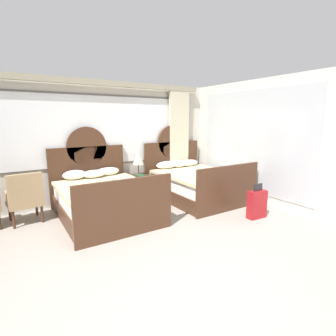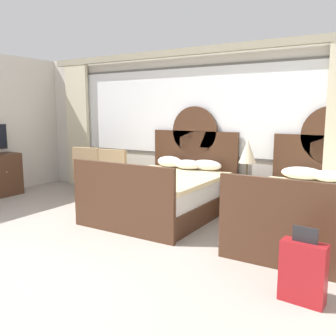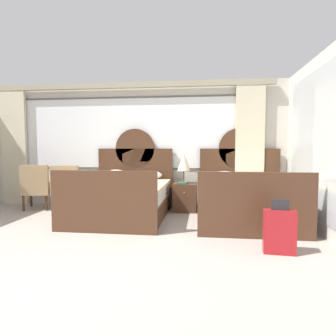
# 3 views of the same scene
# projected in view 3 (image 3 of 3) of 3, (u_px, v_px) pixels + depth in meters

# --- Properties ---
(ground_plane) EXTENTS (24.00, 24.00, 0.00)m
(ground_plane) POSITION_uv_depth(u_px,v_px,m) (32.00, 278.00, 2.95)
(ground_plane) COLOR #9E9389
(wall_back_window) EXTENTS (6.79, 0.22, 2.70)m
(wall_back_window) POSITION_uv_depth(u_px,v_px,m) (127.00, 141.00, 6.53)
(wall_back_window) COLOR beige
(wall_back_window) RESTS_ON ground_plane
(wall_right_mirror) EXTENTS (0.08, 4.31, 2.70)m
(wall_right_mirror) POSITION_uv_depth(u_px,v_px,m) (334.00, 143.00, 4.01)
(wall_right_mirror) COLOR beige
(wall_right_mirror) RESTS_ON ground_plane
(bed_near_window) EXTENTS (1.63, 2.12, 1.69)m
(bed_near_window) POSITION_uv_depth(u_px,v_px,m) (123.00, 197.00, 5.52)
(bed_near_window) COLOR #472B1C
(bed_near_window) RESTS_ON ground_plane
(bed_near_mirror) EXTENTS (1.63, 2.12, 1.69)m
(bed_near_mirror) POSITION_uv_depth(u_px,v_px,m) (245.00, 200.00, 5.26)
(bed_near_mirror) COLOR #472B1C
(bed_near_mirror) RESTS_ON ground_plane
(nightstand_between_beds) EXTENTS (0.48, 0.50, 0.56)m
(nightstand_between_beds) POSITION_uv_depth(u_px,v_px,m) (185.00, 197.00, 6.04)
(nightstand_between_beds) COLOR #472B1C
(nightstand_between_beds) RESTS_ON ground_plane
(table_lamp_on_nightstand) EXTENTS (0.27, 0.27, 0.62)m
(table_lamp_on_nightstand) POSITION_uv_depth(u_px,v_px,m) (184.00, 162.00, 6.02)
(table_lamp_on_nightstand) COLOR brown
(table_lamp_on_nightstand) RESTS_ON nightstand_between_beds
(book_on_nightstand) EXTENTS (0.18, 0.26, 0.03)m
(book_on_nightstand) POSITION_uv_depth(u_px,v_px,m) (183.00, 183.00, 5.93)
(book_on_nightstand) COLOR #285133
(book_on_nightstand) RESTS_ON nightstand_between_beds
(armchair_by_window_left) EXTENTS (0.60, 0.60, 0.93)m
(armchair_by_window_left) POSITION_uv_depth(u_px,v_px,m) (67.00, 187.00, 6.09)
(armchair_by_window_left) COLOR tan
(armchair_by_window_left) RESTS_ON ground_plane
(armchair_by_window_centre) EXTENTS (0.66, 0.66, 0.93)m
(armchair_by_window_centre) POSITION_uv_depth(u_px,v_px,m) (37.00, 186.00, 6.17)
(armchair_by_window_centre) COLOR tan
(armchair_by_window_centre) RESTS_ON ground_plane
(suitcase_on_floor) EXTENTS (0.39, 0.19, 0.67)m
(suitcase_on_floor) POSITION_uv_depth(u_px,v_px,m) (279.00, 231.00, 3.60)
(suitcase_on_floor) COLOR maroon
(suitcase_on_floor) RESTS_ON ground_plane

